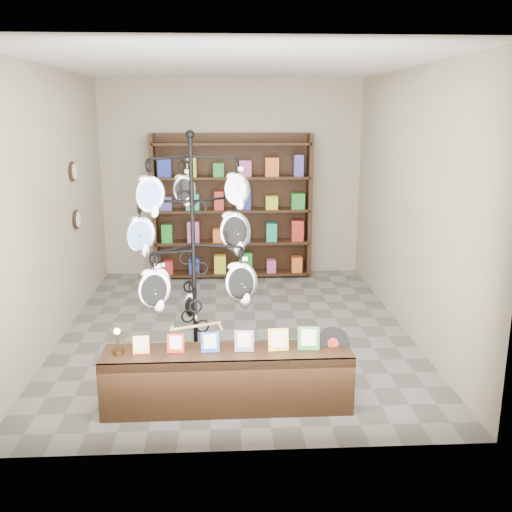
% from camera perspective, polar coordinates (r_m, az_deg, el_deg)
% --- Properties ---
extents(ground, '(5.00, 5.00, 0.00)m').
position_cam_1_polar(ground, '(6.84, -2.04, -7.35)').
color(ground, slate).
rests_on(ground, ground).
extents(room_envelope, '(5.00, 5.00, 5.00)m').
position_cam_1_polar(room_envelope, '(6.39, -2.19, 8.26)').
color(room_envelope, '#ADA28B').
rests_on(room_envelope, ground).
extents(display_tree, '(1.23, 1.21, 2.37)m').
position_cam_1_polar(display_tree, '(5.07, -6.31, 1.07)').
color(display_tree, black).
rests_on(display_tree, ground).
extents(front_shelf, '(2.14, 0.45, 0.76)m').
position_cam_1_polar(front_shelf, '(5.07, -2.84, -12.17)').
color(front_shelf, black).
rests_on(front_shelf, ground).
extents(back_shelving, '(2.42, 0.36, 2.20)m').
position_cam_1_polar(back_shelving, '(8.78, -2.39, 4.50)').
color(back_shelving, black).
rests_on(back_shelving, ground).
extents(wall_clocks, '(0.03, 0.24, 0.84)m').
position_cam_1_polar(wall_clocks, '(7.47, -17.64, 5.77)').
color(wall_clocks, black).
rests_on(wall_clocks, ground).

